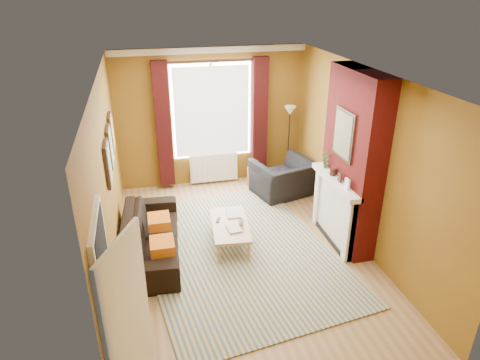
% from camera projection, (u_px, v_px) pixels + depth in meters
% --- Properties ---
extents(ground, '(5.50, 5.50, 0.00)m').
position_uv_depth(ground, '(244.00, 252.00, 6.83)').
color(ground, olive).
rests_on(ground, ground).
extents(room_walls, '(3.82, 5.54, 2.83)m').
position_uv_depth(room_walls, '(280.00, 162.00, 6.61)').
color(room_walls, brown).
rests_on(room_walls, ground).
extents(striped_rug, '(3.33, 4.25, 0.02)m').
position_uv_depth(striped_rug, '(238.00, 251.00, 6.81)').
color(striped_rug, '#2F5682').
rests_on(striped_rug, ground).
extents(sofa, '(1.01, 2.22, 0.63)m').
position_uv_depth(sofa, '(151.00, 236.00, 6.67)').
color(sofa, black).
rests_on(sofa, ground).
extents(armchair, '(1.32, 1.22, 0.72)m').
position_uv_depth(armchair, '(283.00, 178.00, 8.51)').
color(armchair, black).
rests_on(armchair, ground).
extents(coffee_table, '(0.68, 1.19, 0.38)m').
position_uv_depth(coffee_table, '(230.00, 226.00, 6.89)').
color(coffee_table, tan).
rests_on(coffee_table, ground).
extents(wicker_stool, '(0.39, 0.39, 0.39)m').
position_uv_depth(wicker_stool, '(254.00, 176.00, 8.98)').
color(wicker_stool, olive).
rests_on(wicker_stool, ground).
extents(floor_lamp, '(0.29, 0.29, 1.64)m').
position_uv_depth(floor_lamp, '(289.00, 123.00, 8.72)').
color(floor_lamp, black).
rests_on(floor_lamp, ground).
extents(book_a, '(0.23, 0.30, 0.03)m').
position_uv_depth(book_a, '(227.00, 230.00, 6.68)').
color(book_a, '#999999').
rests_on(book_a, coffee_table).
extents(book_b, '(0.27, 0.35, 0.03)m').
position_uv_depth(book_b, '(226.00, 214.00, 7.14)').
color(book_b, '#999999').
rests_on(book_b, coffee_table).
extents(mug, '(0.11, 0.11, 0.10)m').
position_uv_depth(mug, '(241.00, 222.00, 6.81)').
color(mug, '#999999').
rests_on(mug, coffee_table).
extents(tv_remote, '(0.10, 0.16, 0.02)m').
position_uv_depth(tv_remote, '(218.00, 220.00, 6.96)').
color(tv_remote, '#242426').
rests_on(tv_remote, coffee_table).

